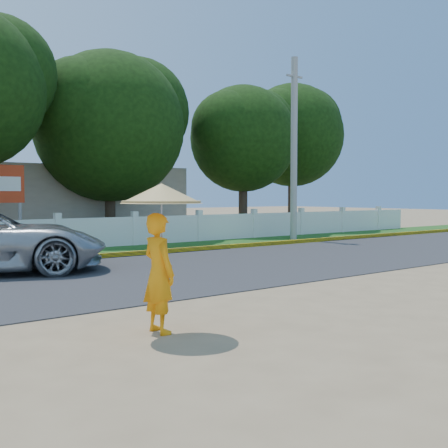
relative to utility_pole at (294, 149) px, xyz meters
name	(u,v)px	position (x,y,z in m)	size (l,w,h in m)	color
ground	(290,297)	(-9.67, -9.43, -3.85)	(120.00, 120.00, 0.00)	#9E8460
road	(162,271)	(-9.67, -4.93, -3.84)	(60.00, 7.00, 0.02)	#38383A
grass_verge	(75,254)	(-9.67, 0.32, -3.83)	(60.00, 3.50, 0.03)	#2D601E
curb	(99,256)	(-9.67, -1.38, -3.77)	(40.00, 0.18, 0.16)	yellow
fence	(58,235)	(-9.67, 1.77, -3.30)	(40.00, 0.10, 1.10)	silver
building_near	(63,202)	(-6.67, 8.57, -2.25)	(10.00, 6.00, 3.20)	#B7AD99
utility_pole	(294,149)	(0.00, 0.00, 0.00)	(0.28, 0.28, 7.70)	#969593
monk_with_parasol	(160,236)	(-13.00, -10.19, -2.49)	(1.15, 1.15, 2.09)	orange
tree_row	(75,117)	(-7.57, 5.01, 1.23)	(28.67, 8.44, 8.67)	#473828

